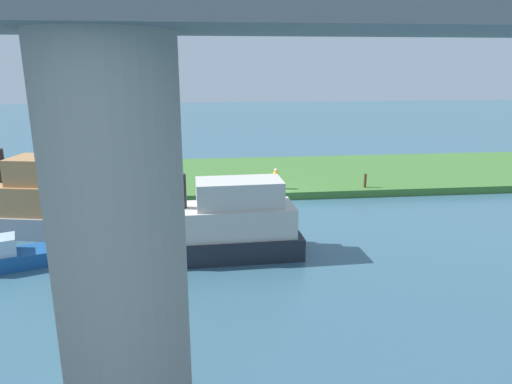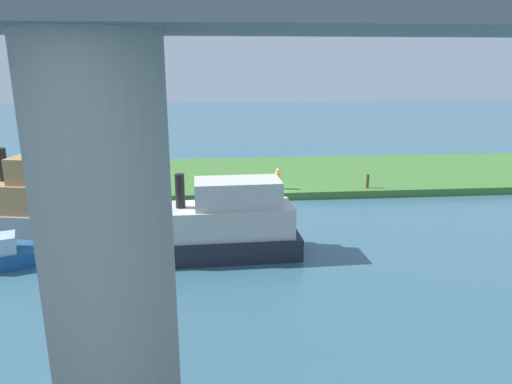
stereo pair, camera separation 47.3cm
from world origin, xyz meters
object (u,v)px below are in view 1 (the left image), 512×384
Objects in this scene: person_on_bank at (276,178)px; riverboat_paddlewheel at (42,202)px; mooring_post at (365,181)px; motorboat_white at (9,256)px; bridge_pylon at (120,251)px; pontoon_yellow at (223,226)px.

person_on_bank is 0.15× the size of riverboat_paddlewheel.
riverboat_paddlewheel is at bearing 15.16° from mooring_post.
motorboat_white is 0.50× the size of riverboat_paddlewheel.
mooring_post is (-12.71, -19.83, -3.67)m from bridge_pylon.
bridge_pylon is at bearing 123.39° from motorboat_white.
riverboat_paddlewheel is (9.24, -4.24, 0.18)m from pontoon_yellow.
mooring_post is 0.12× the size of pontoon_yellow.
riverboat_paddlewheel is at bearing 22.78° from person_on_bank.
bridge_pylon is 16.29m from riverboat_paddlewheel.
mooring_post is at bearing -136.64° from pontoon_yellow.
pontoon_yellow is at bearing 43.36° from mooring_post.
pontoon_yellow is at bearing 68.01° from person_on_bank.
motorboat_white is (13.33, 10.02, -0.69)m from person_on_bank.
bridge_pylon reaches higher than person_on_bank.
pontoon_yellow is 9.43m from motorboat_white.
bridge_pylon is at bearing 75.42° from pontoon_yellow.
person_on_bank is 6.08m from mooring_post.
pontoon_yellow is 0.86× the size of riverboat_paddlewheel.
person_on_bank is at bearing -157.22° from riverboat_paddlewheel.
person_on_bank is 14.31m from riverboat_paddlewheel.
pontoon_yellow is (3.95, 9.78, 0.26)m from person_on_bank.
riverboat_paddlewheel is at bearing -24.66° from pontoon_yellow.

